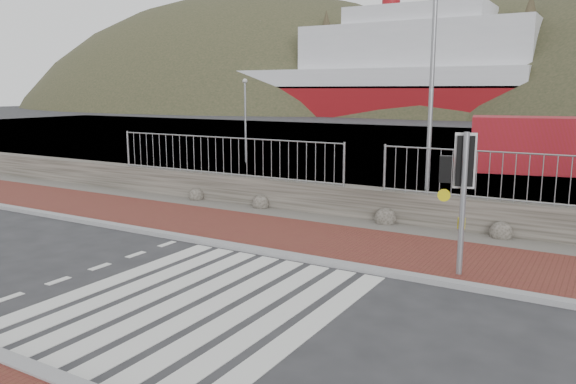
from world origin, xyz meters
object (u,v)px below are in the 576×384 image
Objects in this scene: traffic_signal_far at (462,174)px; shipping_container at (541,145)px; streetlight at (437,74)px; ferry at (371,77)px.

traffic_signal_far reaches higher than shipping_container.
traffic_signal_far is 0.40× the size of streetlight.
shipping_container is at bearing -60.12° from ferry.
shipping_container is (27.72, -48.25, -4.16)m from ferry.
ferry is at bearing 111.43° from streetlight.
traffic_signal_far is 0.49× the size of shipping_container.
streetlight is (26.27, -59.80, -1.37)m from ferry.
streetlight reaches higher than shipping_container.
traffic_signal_far is (28.14, -64.35, -3.32)m from ferry.
ferry is 7.04× the size of streetlight.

